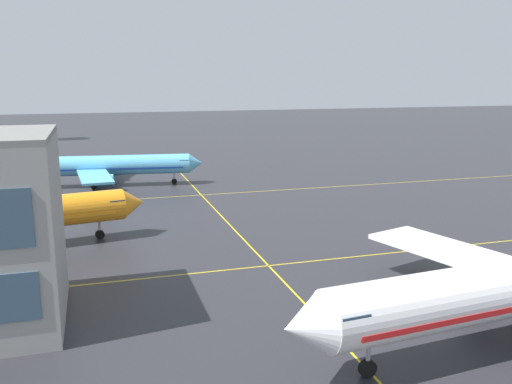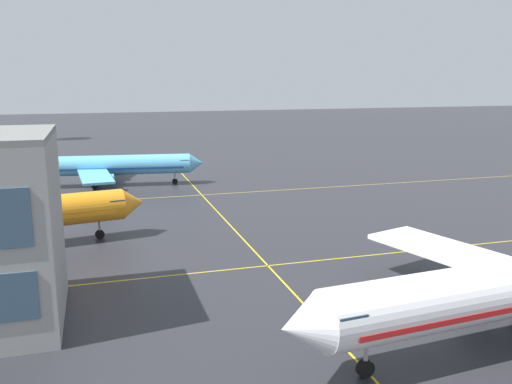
# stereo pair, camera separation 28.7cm
# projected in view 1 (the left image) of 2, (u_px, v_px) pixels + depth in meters

# --- Properties ---
(airliner_third_row) EXTENTS (35.91, 30.73, 11.16)m
(airliner_third_row) POSITION_uv_depth(u_px,v_px,m) (102.00, 166.00, 98.20)
(airliner_third_row) COLOR #5BB7E5
(airliner_third_row) RESTS_ON ground
(taxiway_markings) EXTENTS (153.63, 121.07, 0.01)m
(taxiway_markings) POSITION_uv_depth(u_px,v_px,m) (269.00, 266.00, 57.32)
(taxiway_markings) COLOR yellow
(taxiway_markings) RESTS_ON ground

